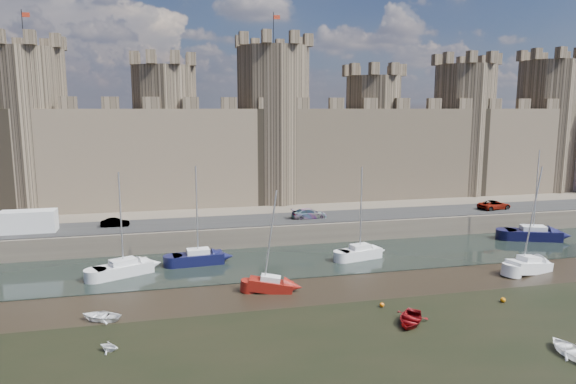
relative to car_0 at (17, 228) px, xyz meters
name	(u,v)px	position (x,y,z in m)	size (l,w,h in m)	color
ground	(393,365)	(30.90, -33.63, -3.14)	(160.00, 160.00, 0.00)	black
water_channel	(301,260)	(30.90, -9.63, -3.10)	(160.00, 12.00, 0.08)	black
quay	(250,196)	(30.90, 26.37, -1.89)	(160.00, 60.00, 2.50)	#4C443A
road	(281,219)	(30.90, 0.37, -0.59)	(160.00, 7.00, 0.10)	black
castle	(257,141)	(30.26, 14.37, 8.53)	(108.50, 11.00, 29.00)	#42382B
car_0	(17,228)	(0.00, 0.00, 0.00)	(1.51, 3.75, 1.28)	gray
car_1	(115,223)	(10.57, 0.67, -0.10)	(1.14, 3.26, 1.08)	gray
car_2	(309,214)	(34.50, -0.05, 0.02)	(1.85, 4.56, 1.32)	gray
car_3	(494,205)	(61.39, -0.32, 0.02)	(2.20, 4.76, 1.32)	gray
van	(29,222)	(1.31, -0.13, 0.65)	(5.93, 2.37, 2.59)	silver
sailboat_0	(124,268)	(12.31, -10.69, -2.33)	(5.96, 4.30, 10.40)	silver
sailboat_1	(198,257)	(19.80, -8.66, -2.31)	(5.41, 2.42, 10.58)	black
sailboat_2	(360,252)	(37.40, -10.71, -2.32)	(5.03, 2.84, 10.24)	silver
sailboat_3	(533,234)	(61.79, -7.93, -2.28)	(6.97, 4.62, 11.39)	black
sailboat_4	(271,284)	(25.76, -18.42, -2.43)	(4.29, 2.52, 9.42)	maroon
sailboat_5	(529,265)	(52.49, -19.01, -2.36)	(5.38, 3.16, 10.91)	silver
dinghy_2	(570,349)	(43.25, -35.00, -2.78)	(2.46, 0.71, 3.44)	white
dinghy_3	(109,346)	(12.61, -27.36, -2.78)	(1.19, 0.73, 1.38)	white
dinghy_4	(410,320)	(34.90, -27.97, -2.78)	(2.50, 0.73, 3.50)	maroon
dinghy_6	(101,316)	(11.41, -21.67, -2.82)	(2.20, 0.64, 3.08)	white
buoy_1	(382,305)	(34.16, -24.22, -2.94)	(0.40, 0.40, 0.40)	#D96109
buoy_3	(503,300)	(44.78, -25.64, -2.92)	(0.44, 0.44, 0.44)	#C86D08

